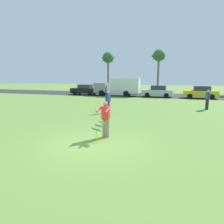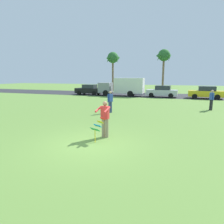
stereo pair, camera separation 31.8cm
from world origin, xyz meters
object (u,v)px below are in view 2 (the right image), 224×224
Objects in this scene: palm_tree_left_near at (113,59)px; person_walker_near at (212,99)px; kite_held at (98,126)px; parked_car_yellow at (206,93)px; palm_tree_right_near at (164,57)px; parked_car_silver at (162,92)px; person_kite_flyer at (105,118)px; parked_truck_grey_van at (124,86)px; parked_car_black at (89,90)px; person_walker_far at (110,101)px.

palm_tree_left_near reaches higher than person_walker_near.
palm_tree_left_near reaches higher than kite_held.
parked_car_yellow is 0.56× the size of palm_tree_right_near.
palm_tree_left_near is (-10.21, 8.65, 5.34)m from parked_car_silver.
person_kite_flyer is at bearing -90.32° from palm_tree_right_near.
person_walker_near is (10.49, -9.52, -0.48)m from parked_truck_grey_van.
palm_tree_right_near is at bearing 89.68° from person_kite_flyer.
parked_car_yellow is (16.75, 0.00, 0.00)m from parked_car_black.
parked_truck_grey_van reaches higher than parked_car_yellow.
parked_car_silver is at bearing -179.99° from parked_car_yellow.
person_kite_flyer is 30.26m from palm_tree_left_near.
kite_held is 0.61× the size of person_walker_far.
parked_car_silver is 0.56× the size of palm_tree_right_near.
palm_tree_left_near is at bearing -177.69° from palm_tree_right_near.
kite_held is at bearing -118.69° from person_walker_near.
parked_car_yellow is 9.54m from person_walker_near.
parked_car_yellow is at bearing 72.31° from kite_held.
palm_tree_left_near is at bearing 108.23° from person_kite_flyer.
parked_car_black is at bearing 116.75° from kite_held.
kite_held is at bearing -74.80° from person_walker_far.
palm_tree_right_near is 20.13m from person_walker_near.
person_walker_near and person_walker_far have the same top height.
person_walker_far is (-1.92, 6.12, -0.02)m from person_kite_flyer.
palm_tree_left_near is at bearing 107.70° from kite_held.
person_walker_near is (-0.57, -9.52, 0.16)m from parked_car_yellow.
person_walker_near is at bearing -50.14° from palm_tree_left_near.
palm_tree_left_near is at bearing 118.42° from parked_truck_grey_van.
parked_car_black is 0.56× the size of palm_tree_right_near.
palm_tree_right_near reaches higher than person_walker_near.
parked_car_yellow is 12.28m from palm_tree_right_near.
person_kite_flyer is 0.41× the size of parked_car_black.
person_kite_flyer is 20.69m from parked_car_yellow.
parked_car_yellow is 15.91m from person_walker_far.
person_walker_far is at bearing -95.27° from palm_tree_right_near.
parked_car_silver is 2.46× the size of person_walker_near.
person_kite_flyer is at bearing -119.98° from person_walker_near.
person_walker_near is at bearing -42.22° from parked_truck_grey_van.
palm_tree_left_near reaches higher than parked_car_black.
parked_car_black is 2.46× the size of person_walker_near.
parked_car_silver is (5.53, -0.00, -0.64)m from parked_truck_grey_van.
palm_tree_right_near is at bearing 124.69° from parked_car_yellow.
palm_tree_right_near is (4.81, 9.04, 4.85)m from parked_truck_grey_van.
kite_held is at bearing -90.46° from palm_tree_right_near.
palm_tree_left_near is at bearing 139.72° from parked_car_silver.
parked_truck_grey_van reaches higher than kite_held.
kite_held is at bearing -107.69° from parked_car_yellow.
person_kite_flyer is 0.73m from kite_held.
parked_truck_grey_van is 10.90m from palm_tree_left_near.
parked_car_yellow is 2.44× the size of person_walker_far.
parked_truck_grey_van is 3.90× the size of person_walker_near.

